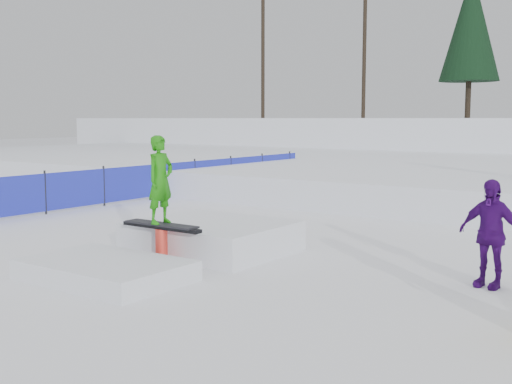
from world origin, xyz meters
The scene contains 5 objects.
ground centered at (0.00, 0.00, 0.00)m, with size 120.00×120.00×0.00m, color white.
snow_midrise centered at (0.00, 16.00, 0.40)m, with size 50.00×18.00×0.80m, color white.
safety_fence centered at (-6.50, 6.60, 0.55)m, with size 0.05×16.00×1.10m.
spectator_purple centered at (4.50, 2.05, 0.77)m, with size 0.90×0.38×1.54m, color #3F0A6A.
jib_rail_feature centered at (-0.25, 0.96, 0.30)m, with size 2.60×4.40×2.11m.
Camera 1 is at (6.94, -7.12, 2.38)m, focal length 45.00 mm.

